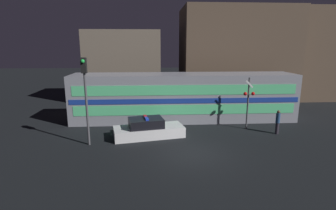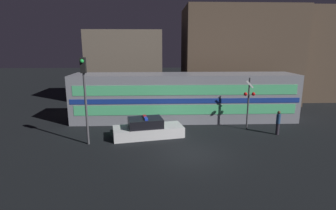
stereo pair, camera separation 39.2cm
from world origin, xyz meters
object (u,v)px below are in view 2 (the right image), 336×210
(train, at_px, (184,97))
(traffic_light_corner, at_px, (85,87))
(police_car, at_px, (148,129))
(crossing_signal_near, at_px, (249,100))
(pedestrian, at_px, (278,122))

(train, xyz_separation_m, traffic_light_corner, (-6.52, -5.33, 1.72))
(police_car, relative_size, traffic_light_corner, 0.92)
(train, height_order, crossing_signal_near, crossing_signal_near)
(crossing_signal_near, relative_size, traffic_light_corner, 0.71)
(pedestrian, xyz_separation_m, crossing_signal_near, (-1.74, 1.16, 1.37))
(train, distance_m, pedestrian, 7.35)
(police_car, bearing_deg, pedestrian, -11.25)
(police_car, bearing_deg, train, 43.20)
(police_car, height_order, traffic_light_corner, traffic_light_corner)
(police_car, xyz_separation_m, crossing_signal_near, (7.21, 1.19, 1.72))
(traffic_light_corner, bearing_deg, train, 39.26)
(police_car, distance_m, crossing_signal_near, 7.51)
(police_car, height_order, pedestrian, pedestrian)
(crossing_signal_near, bearing_deg, train, 146.45)
(train, relative_size, traffic_light_corner, 3.36)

